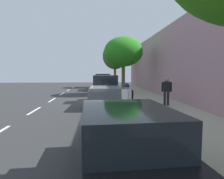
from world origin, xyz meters
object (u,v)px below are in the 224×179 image
object	(u,v)px
parked_sedan_black_nearest	(127,150)
fire_hydrant	(122,92)
street_tree_far_end	(115,56)
street_tree_mid_block	(123,52)
parked_pickup_grey_second	(106,91)
bicycle_at_curb	(121,109)
pedestrian_on_phone	(167,90)
parked_suv_green_mid	(103,82)
cyclist_with_backpack	(127,97)

from	to	relation	value
parked_sedan_black_nearest	fire_hydrant	distance (m)	12.25
street_tree_far_end	street_tree_mid_block	bearing A→B (deg)	-90.00
street_tree_far_end	fire_hydrant	bearing A→B (deg)	-92.36
parked_sedan_black_nearest	street_tree_mid_block	size ratio (longest dim) A/B	0.83
parked_pickup_grey_second	bicycle_at_curb	world-z (taller)	parked_pickup_grey_second
pedestrian_on_phone	fire_hydrant	distance (m)	4.73
parked_suv_green_mid	bicycle_at_curb	distance (m)	14.29
cyclist_with_backpack	parked_suv_green_mid	bearing A→B (deg)	92.82
parked_pickup_grey_second	parked_suv_green_mid	xyz separation A→B (m)	(0.06, 10.27, 0.13)
parked_suv_green_mid	parked_pickup_grey_second	bearing A→B (deg)	-90.36
cyclist_with_backpack	street_tree_mid_block	xyz separation A→B (m)	(1.17, 10.00, 3.11)
bicycle_at_curb	street_tree_mid_block	xyz separation A→B (m)	(1.39, 9.57, 3.74)
parked_suv_green_mid	street_tree_mid_block	world-z (taller)	street_tree_mid_block
parked_suv_green_mid	cyclist_with_backpack	size ratio (longest dim) A/B	2.81
cyclist_with_backpack	bicycle_at_curb	bearing A→B (deg)	116.98
parked_sedan_black_nearest	bicycle_at_curb	xyz separation A→B (m)	(0.59, 5.68, -0.37)
parked_pickup_grey_second	pedestrian_on_phone	world-z (taller)	parked_pickup_grey_second
cyclist_with_backpack	pedestrian_on_phone	distance (m)	3.98
cyclist_with_backpack	parked_pickup_grey_second	bearing A→B (deg)	100.12
parked_suv_green_mid	fire_hydrant	size ratio (longest dim) A/B	5.61
parked_suv_green_mid	bicycle_at_curb	xyz separation A→B (m)	(0.50, -14.26, -0.65)
street_tree_mid_block	cyclist_with_backpack	bearing A→B (deg)	-96.67
parked_sedan_black_nearest	parked_pickup_grey_second	xyz separation A→B (m)	(0.02, 9.66, 0.15)
parked_sedan_black_nearest	parked_pickup_grey_second	world-z (taller)	parked_pickup_grey_second
street_tree_far_end	pedestrian_on_phone	xyz separation A→B (m)	(1.70, -16.16, -3.36)
cyclist_with_backpack	pedestrian_on_phone	world-z (taller)	pedestrian_on_phone
pedestrian_on_phone	fire_hydrant	size ratio (longest dim) A/B	2.03
parked_suv_green_mid	pedestrian_on_phone	distance (m)	12.46
pedestrian_on_phone	fire_hydrant	bearing A→B (deg)	117.78
street_tree_far_end	pedestrian_on_phone	size ratio (longest dim) A/B	3.65
parked_suv_green_mid	street_tree_far_end	bearing A→B (deg)	65.87
parked_sedan_black_nearest	street_tree_far_end	size ratio (longest dim) A/B	0.72
street_tree_mid_block	fire_hydrant	size ratio (longest dim) A/B	6.48
parked_pickup_grey_second	pedestrian_on_phone	distance (m)	4.02
parked_sedan_black_nearest	cyclist_with_backpack	size ratio (longest dim) A/B	2.68
bicycle_at_curb	cyclist_with_backpack	bearing A→B (deg)	-63.02
bicycle_at_curb	cyclist_with_backpack	world-z (taller)	cyclist_with_backpack
cyclist_with_backpack	street_tree_mid_block	bearing A→B (deg)	83.33
parked_sedan_black_nearest	street_tree_far_end	world-z (taller)	street_tree_far_end
parked_pickup_grey_second	bicycle_at_curb	bearing A→B (deg)	-81.90
street_tree_mid_block	street_tree_far_end	distance (m)	8.93
street_tree_far_end	pedestrian_on_phone	world-z (taller)	street_tree_far_end
parked_suv_green_mid	street_tree_mid_block	size ratio (longest dim) A/B	0.87
cyclist_with_backpack	pedestrian_on_phone	bearing A→B (deg)	43.97
street_tree_far_end	pedestrian_on_phone	distance (m)	16.60
parked_suv_green_mid	street_tree_far_end	size ratio (longest dim) A/B	0.76
parked_pickup_grey_second	street_tree_mid_block	world-z (taller)	street_tree_mid_block
parked_pickup_grey_second	pedestrian_on_phone	bearing A→B (deg)	-24.43
bicycle_at_curb	parked_pickup_grey_second	bearing A→B (deg)	98.10
parked_suv_green_mid	fire_hydrant	distance (m)	7.91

